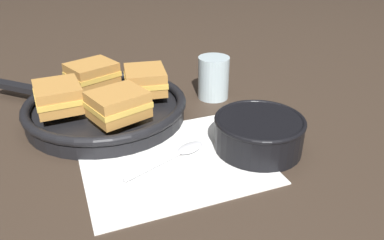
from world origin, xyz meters
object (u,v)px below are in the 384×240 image
object	(u,v)px
sandwich_far_right	(118,104)
drinking_glass	(213,78)
sandwich_near_left	(145,80)
sandwich_far_left	(58,96)
sandwich_near_right	(92,74)
spoon	(180,152)
soup_bowl	(259,131)
skillet	(105,108)

from	to	relation	value
sandwich_far_right	drinking_glass	bearing A→B (deg)	18.30
sandwich_far_right	drinking_glass	size ratio (longest dim) A/B	1.18
sandwich_near_left	drinking_glass	distance (m)	0.15
sandwich_near_left	sandwich_far_left	world-z (taller)	same
sandwich_near_left	sandwich_near_right	distance (m)	0.12
spoon	sandwich_far_left	size ratio (longest dim) A/B	1.63
sandwich_near_right	sandwich_far_right	distance (m)	0.17
spoon	drinking_glass	world-z (taller)	drinking_glass
sandwich_near_left	drinking_glass	size ratio (longest dim) A/B	1.20
spoon	soup_bowl	bearing A→B (deg)	-33.73
soup_bowl	sandwich_far_right	size ratio (longest dim) A/B	1.39
sandwich_near_right	drinking_glass	world-z (taller)	drinking_glass
skillet	sandwich_far_right	distance (m)	0.10
skillet	sandwich_near_left	bearing A→B (deg)	0.26
soup_bowl	sandwich_near_right	xyz separation A→B (m)	(-0.20, 0.31, 0.03)
spoon	sandwich_near_right	size ratio (longest dim) A/B	1.41
drinking_glass	soup_bowl	bearing A→B (deg)	-100.15
sandwich_near_left	sandwich_far_right	xyz separation A→B (m)	(-0.08, -0.09, 0.00)
spoon	sandwich_near_left	bearing A→B (deg)	68.92
soup_bowl	spoon	distance (m)	0.14
spoon	sandwich_far_left	bearing A→B (deg)	112.80
skillet	sandwich_near_left	world-z (taller)	sandwich_near_left
skillet	sandwich_near_left	distance (m)	0.10
sandwich_near_right	soup_bowl	bearing A→B (deg)	-57.48
sandwich_near_right	sandwich_far_left	size ratio (longest dim) A/B	1.16
soup_bowl	sandwich_near_right	distance (m)	0.37
skillet	sandwich_far_right	world-z (taller)	sandwich_far_right
skillet	sandwich_near_left	xyz separation A→B (m)	(0.09, 0.00, 0.04)
skillet	sandwich_near_right	xyz separation A→B (m)	(-0.00, 0.08, 0.04)
sandwich_far_right	soup_bowl	bearing A→B (deg)	-36.42
spoon	drinking_glass	size ratio (longest dim) A/B	1.71
sandwich_near_left	sandwich_far_left	distance (m)	0.17
sandwich_near_right	sandwich_far_right	world-z (taller)	same
skillet	drinking_glass	distance (m)	0.24
sandwich_far_left	sandwich_far_right	bearing A→B (deg)	-43.61
skillet	sandwich_far_left	bearing A→B (deg)	-177.45
soup_bowl	spoon	bearing A→B (deg)	162.90
sandwich_far_right	sandwich_near_left	bearing A→B (deg)	46.39
soup_bowl	spoon	size ratio (longest dim) A/B	0.96
spoon	sandwich_far_right	bearing A→B (deg)	106.13
sandwich_near_left	sandwich_far_left	size ratio (longest dim) A/B	1.15
skillet	sandwich_near_right	distance (m)	0.09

